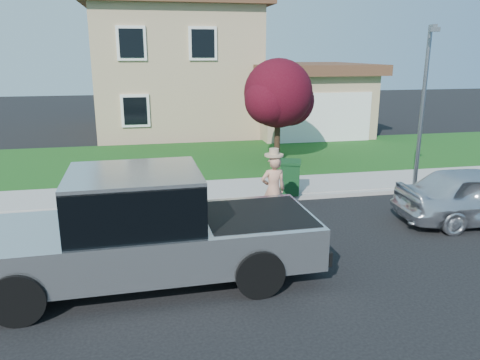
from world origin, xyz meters
name	(u,v)px	position (x,y,z in m)	size (l,w,h in m)	color
ground	(230,244)	(0.00, 0.00, 0.00)	(80.00, 80.00, 0.00)	black
curb	(246,201)	(1.00, 2.90, 0.06)	(40.00, 0.20, 0.12)	gray
sidewalk	(239,189)	(1.00, 4.00, 0.07)	(40.00, 2.00, 0.15)	gray
lawn	(217,159)	(1.00, 8.50, 0.05)	(40.00, 7.00, 0.10)	#124215
house	(200,72)	(1.31, 16.38, 3.17)	(14.00, 11.30, 6.85)	tan
pickup_truck	(145,231)	(-1.88, -1.40, 1.01)	(6.64, 2.57, 2.16)	black
woman	(273,188)	(1.30, 1.13, 0.92)	(0.65, 0.47, 1.94)	tan
ornamental_tree	(279,97)	(3.22, 7.37, 2.61)	(2.86, 2.58, 3.92)	black
trash_bin	(290,177)	(2.37, 3.10, 0.65)	(0.80, 0.86, 0.99)	#0F3818
street_lamp	(423,103)	(6.05, 2.38, 2.82)	(0.38, 0.64, 4.95)	slate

